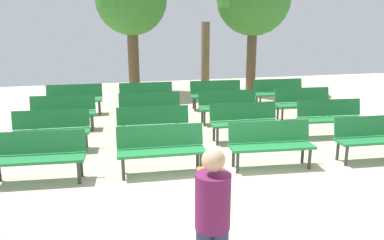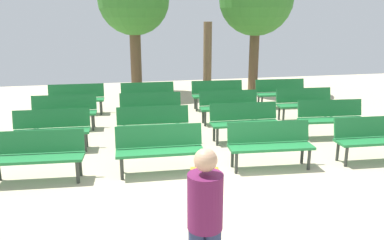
% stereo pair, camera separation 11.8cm
% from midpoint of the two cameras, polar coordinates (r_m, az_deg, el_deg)
% --- Properties ---
extents(ground_plane, '(24.00, 24.00, 0.00)m').
position_cam_midpoint_polar(ground_plane, '(6.00, 7.22, -12.95)').
color(ground_plane, '#BCAD8E').
extents(bench_r0_c0, '(1.63, 0.61, 0.87)m').
position_cam_midpoint_polar(bench_r0_c0, '(7.24, -21.53, -4.56)').
color(bench_r0_c0, '#1E7238').
rests_on(bench_r0_c0, ground_plane).
extents(bench_r0_c1, '(1.62, 0.55, 0.87)m').
position_cam_midpoint_polar(bench_r0_c1, '(7.09, -4.32, -3.91)').
color(bench_r0_c1, '#1E7238').
rests_on(bench_r0_c1, ground_plane).
extents(bench_r0_c2, '(1.63, 0.61, 0.87)m').
position_cam_midpoint_polar(bench_r0_c2, '(7.48, 11.90, -3.20)').
color(bench_r0_c2, '#1E7238').
rests_on(bench_r0_c2, ground_plane).
extents(bench_r0_c3, '(1.62, 0.57, 0.87)m').
position_cam_midpoint_polar(bench_r0_c3, '(8.49, 25.72, -2.19)').
color(bench_r0_c3, '#1E7238').
rests_on(bench_r0_c3, ground_plane).
extents(bench_r1_c0, '(1.62, 0.55, 0.87)m').
position_cam_midpoint_polar(bench_r1_c0, '(8.76, -19.72, -1.06)').
color(bench_r1_c0, '#1E7238').
rests_on(bench_r1_c0, ground_plane).
extents(bench_r1_c1, '(1.63, 0.58, 0.87)m').
position_cam_midpoint_polar(bench_r1_c1, '(8.57, -5.36, -0.58)').
color(bench_r1_c1, '#1E7238').
rests_on(bench_r1_c1, ground_plane).
extents(bench_r1_c2, '(1.62, 0.54, 0.87)m').
position_cam_midpoint_polar(bench_r1_c2, '(8.97, 8.17, 0.05)').
color(bench_r1_c2, '#1E7238').
rests_on(bench_r1_c2, ground_plane).
extents(bench_r1_c3, '(1.64, 0.62, 0.87)m').
position_cam_midpoint_polar(bench_r1_c3, '(9.79, 20.28, 0.53)').
color(bench_r1_c3, '#1E7238').
rests_on(bench_r1_c3, ground_plane).
extents(bench_r2_c0, '(1.62, 0.54, 0.87)m').
position_cam_midpoint_polar(bench_r2_c0, '(10.28, -18.08, 1.39)').
color(bench_r2_c0, '#1E7238').
rests_on(bench_r2_c0, ground_plane).
extents(bench_r2_c1, '(1.63, 0.60, 0.87)m').
position_cam_midpoint_polar(bench_r2_c1, '(10.13, -5.81, 1.87)').
color(bench_r2_c1, '#1E7238').
rests_on(bench_r2_c1, ground_plane).
extents(bench_r2_c2, '(1.63, 0.58, 0.87)m').
position_cam_midpoint_polar(bench_r2_c2, '(10.44, 5.85, 2.26)').
color(bench_r2_c2, '#1E7238').
rests_on(bench_r2_c2, ground_plane).
extents(bench_r2_c3, '(1.63, 0.57, 0.87)m').
position_cam_midpoint_polar(bench_r2_c3, '(11.19, 16.66, 2.57)').
color(bench_r2_c3, '#1E7238').
rests_on(bench_r2_c3, ground_plane).
extents(bench_r3_c0, '(1.62, 0.54, 0.87)m').
position_cam_midpoint_polar(bench_r3_c0, '(11.84, -16.49, 3.25)').
color(bench_r3_c0, '#1E7238').
rests_on(bench_r3_c0, ground_plane).
extents(bench_r3_c1, '(1.62, 0.54, 0.87)m').
position_cam_midpoint_polar(bench_r3_c1, '(11.73, -6.27, 3.68)').
color(bench_r3_c1, '#1E7238').
rests_on(bench_r3_c1, ground_plane).
extents(bench_r3_c2, '(1.63, 0.58, 0.87)m').
position_cam_midpoint_polar(bench_r3_c2, '(12.03, 4.10, 4.01)').
color(bench_r3_c2, '#1E7238').
rests_on(bench_r3_c2, ground_plane).
extents(bench_r3_c3, '(1.62, 0.57, 0.87)m').
position_cam_midpoint_polar(bench_r3_c3, '(12.59, 13.30, 4.15)').
color(bench_r3_c3, '#1E7238').
rests_on(bench_r3_c3, ground_plane).
extents(tree_0, '(0.30, 0.30, 2.63)m').
position_cam_midpoint_polar(tree_0, '(13.91, 2.55, 8.93)').
color(tree_0, brown).
rests_on(tree_0, ground_plane).
extents(tree_2, '(2.53, 2.53, 4.67)m').
position_cam_midpoint_polar(tree_2, '(14.36, -8.39, 17.11)').
color(tree_2, brown).
rests_on(tree_2, ground_plane).
extents(visitor_with_backpack, '(0.41, 0.57, 1.65)m').
position_cam_midpoint_polar(visitor_with_backpack, '(3.83, 2.84, -14.22)').
color(visitor_with_backpack, navy).
rests_on(visitor_with_backpack, ground_plane).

